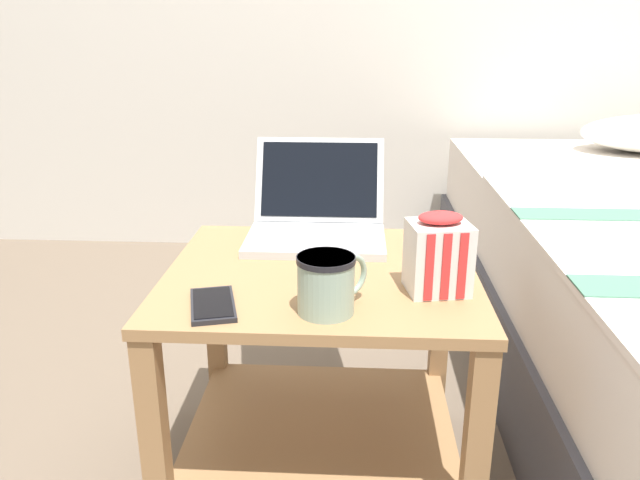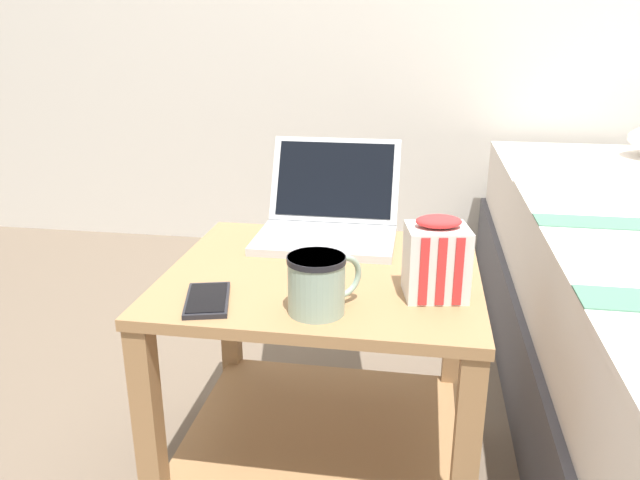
% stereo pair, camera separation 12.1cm
% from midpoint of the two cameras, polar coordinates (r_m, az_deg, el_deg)
% --- Properties ---
extents(ground_plane, '(8.00, 8.00, 0.00)m').
position_cam_midpoint_polar(ground_plane, '(1.54, 2.67, -20.94)').
color(ground_plane, brown).
extents(bedside_table, '(0.63, 0.56, 0.52)m').
position_cam_midpoint_polar(bedside_table, '(1.35, 2.89, -10.04)').
color(bedside_table, '#997047').
rests_on(bedside_table, ground_plane).
extents(laptop, '(0.32, 0.32, 0.21)m').
position_cam_midpoint_polar(laptop, '(1.46, 3.14, 1.87)').
color(laptop, '#B7BABC').
rests_on(laptop, bedside_table).
extents(mug_front_left, '(0.12, 0.12, 0.10)m').
position_cam_midpoint_polar(mug_front_left, '(1.07, 3.04, -3.86)').
color(mug_front_left, '#8CA593').
rests_on(mug_front_left, bedside_table).
extents(snack_bag, '(0.13, 0.11, 0.15)m').
position_cam_midpoint_polar(snack_bag, '(1.16, 13.54, -1.79)').
color(snack_bag, silver).
rests_on(snack_bag, bedside_table).
extents(cell_phone, '(0.11, 0.16, 0.01)m').
position_cam_midpoint_polar(cell_phone, '(1.14, -7.28, -5.50)').
color(cell_phone, black).
rests_on(cell_phone, bedside_table).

